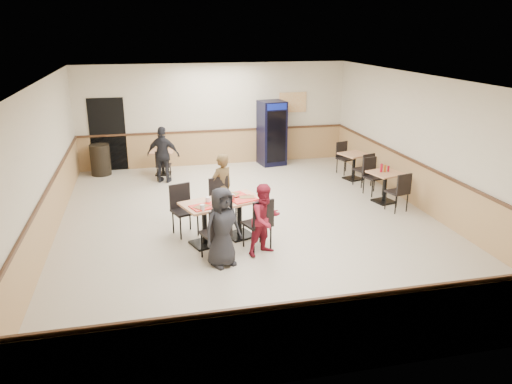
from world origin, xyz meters
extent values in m
plane|color=beige|center=(0.00, 0.00, 0.00)|extent=(10.00, 10.00, 0.00)
plane|color=silver|center=(0.00, 0.00, 3.00)|extent=(10.00, 10.00, 0.00)
plane|color=beige|center=(0.00, 5.00, 1.50)|extent=(8.00, 0.00, 8.00)
plane|color=beige|center=(0.00, -5.00, 1.50)|extent=(8.00, 0.00, 8.00)
plane|color=beige|center=(-4.00, 0.00, 1.50)|extent=(0.00, 10.00, 10.00)
plane|color=beige|center=(4.00, 0.00, 1.50)|extent=(0.00, 10.00, 10.00)
cube|color=tan|center=(0.00, 4.99, 0.50)|extent=(7.98, 0.03, 1.00)
cube|color=tan|center=(3.98, 0.00, 0.50)|extent=(0.03, 9.98, 1.00)
cube|color=#472B19|center=(0.00, 4.97, 1.03)|extent=(7.98, 0.04, 0.06)
cube|color=black|center=(-3.10, 4.98, 1.05)|extent=(1.00, 0.02, 2.10)
cube|color=orange|center=(2.40, 4.96, 1.80)|extent=(0.85, 0.02, 0.60)
cube|color=black|center=(-1.09, -0.88, 0.02)|extent=(0.63, 0.63, 0.04)
cylinder|color=black|center=(-1.09, -0.88, 0.42)|extent=(0.10, 0.10, 0.74)
cube|color=tan|center=(-1.09, -0.88, 0.80)|extent=(0.97, 0.97, 0.04)
cube|color=black|center=(-0.37, -0.63, 0.02)|extent=(0.63, 0.63, 0.04)
cylinder|color=black|center=(-0.37, -0.63, 0.42)|extent=(0.10, 0.10, 0.74)
cube|color=tan|center=(-0.37, -0.63, 0.80)|extent=(0.97, 0.97, 0.04)
imported|color=black|center=(-0.90, -1.79, 0.71)|extent=(0.82, 0.69, 1.42)
imported|color=maroon|center=(-0.07, -1.51, 0.67)|extent=(0.81, 0.74, 1.34)
imported|color=brown|center=(-0.57, 0.29, 0.74)|extent=(0.65, 0.58, 1.48)
imported|color=black|center=(-1.63, 3.43, 0.76)|extent=(0.96, 0.67, 1.51)
cube|color=red|center=(-0.46, -0.52, 0.83)|extent=(0.58, 0.50, 0.02)
cube|color=red|center=(-1.10, -1.02, 0.83)|extent=(0.58, 0.50, 0.02)
cube|color=red|center=(-0.31, -0.79, 0.83)|extent=(0.58, 0.50, 0.02)
cylinder|color=white|center=(-0.77, -0.98, 0.82)|extent=(0.25, 0.25, 0.01)
cube|color=#A96441|center=(-0.77, -0.98, 0.84)|extent=(0.30, 0.21, 0.02)
cylinder|color=white|center=(-1.15, -1.04, 0.82)|extent=(0.25, 0.25, 0.01)
cube|color=#A96441|center=(-1.15, -1.04, 0.84)|extent=(0.34, 0.32, 0.02)
cylinder|color=white|center=(-0.47, -0.49, 0.82)|extent=(0.25, 0.25, 0.01)
cube|color=#A96441|center=(-0.47, -0.49, 0.84)|extent=(0.32, 0.34, 0.02)
cylinder|color=white|center=(-0.23, -0.70, 0.82)|extent=(0.25, 0.25, 0.01)
cube|color=#A96441|center=(-0.23, -0.70, 0.84)|extent=(0.30, 0.22, 0.02)
cylinder|color=silver|center=(-0.94, -1.15, 0.88)|extent=(0.09, 0.09, 0.11)
cylinder|color=silver|center=(-1.01, -0.79, 0.88)|extent=(0.09, 0.09, 0.11)
cylinder|color=silver|center=(-1.16, -1.19, 0.88)|extent=(0.09, 0.09, 0.11)
cylinder|color=#ACB3BF|center=(-0.70, -0.69, 0.88)|extent=(0.07, 0.07, 0.12)
cylinder|color=#ACB3BF|center=(-0.61, -0.71, 0.88)|extent=(0.07, 0.07, 0.12)
cylinder|color=#ACB3BF|center=(-0.52, -0.75, 0.88)|extent=(0.07, 0.07, 0.12)
ellipsoid|color=silver|center=(-0.70, -0.77, 0.88)|extent=(0.16, 0.16, 0.11)
cube|color=black|center=(3.39, 0.61, 0.02)|extent=(0.54, 0.54, 0.04)
cylinder|color=black|center=(3.39, 0.61, 0.37)|extent=(0.09, 0.09, 0.67)
cube|color=tan|center=(3.39, 0.61, 0.72)|extent=(0.83, 0.83, 0.04)
cube|color=black|center=(3.43, 2.54, 0.02)|extent=(0.54, 0.54, 0.04)
cylinder|color=black|center=(3.43, 2.54, 0.37)|extent=(0.09, 0.09, 0.66)
cube|color=tan|center=(3.43, 2.54, 0.70)|extent=(0.85, 0.85, 0.04)
cylinder|color=#A60B21|center=(3.29, 0.66, 0.84)|extent=(0.06, 0.06, 0.20)
cylinder|color=#AF5D17|center=(3.38, 0.66, 0.82)|extent=(0.06, 0.06, 0.17)
cylinder|color=#A60B21|center=(3.47, 0.66, 0.81)|extent=(0.05, 0.05, 0.14)
cube|color=black|center=(-1.63, 4.20, 0.02)|extent=(0.48, 0.48, 0.04)
cylinder|color=black|center=(-1.63, 4.20, 0.34)|extent=(0.08, 0.08, 0.62)
cube|color=tan|center=(-1.63, 4.20, 0.66)|extent=(0.75, 0.75, 0.04)
cube|color=black|center=(1.65, 4.60, 0.96)|extent=(0.82, 0.80, 1.92)
cube|color=black|center=(1.70, 4.24, 0.91)|extent=(0.58, 0.10, 1.51)
cube|color=navy|center=(1.71, 4.23, 1.80)|extent=(0.60, 0.11, 0.18)
cylinder|color=black|center=(-3.34, 4.55, 0.43)|extent=(0.55, 0.55, 0.87)
camera|label=1|loc=(-2.11, -9.66, 3.98)|focal=35.00mm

